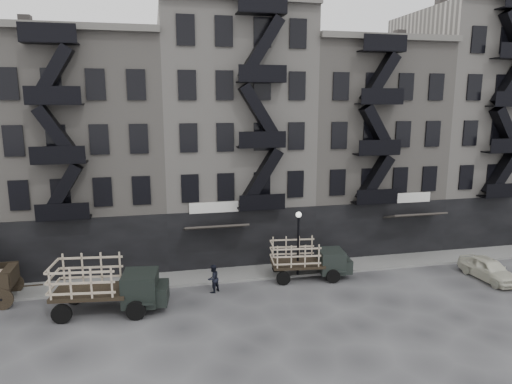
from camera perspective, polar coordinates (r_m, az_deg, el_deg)
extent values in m
plane|color=#38383A|center=(26.75, 0.65, -13.08)|extent=(140.00, 140.00, 0.00)
cube|color=slate|center=(30.10, -1.00, -10.08)|extent=(55.00, 2.50, 0.15)
cube|color=gray|center=(34.19, -19.97, 4.66)|extent=(10.00, 10.00, 15.00)
cube|color=black|center=(30.48, -20.42, -6.70)|extent=(10.00, 0.35, 4.00)
cube|color=#595651|center=(29.21, -22.34, 18.67)|extent=(10.00, 0.50, 0.40)
cube|color=#4C4744|center=(34.83, -26.04, 17.71)|extent=(0.70, 0.70, 1.20)
cube|color=#4C4744|center=(34.09, -16.53, 18.53)|extent=(0.70, 0.70, 1.20)
cube|color=#A49E96|center=(34.28, -3.16, 7.01)|extent=(10.00, 10.00, 17.00)
cube|color=black|center=(30.67, -1.50, -5.86)|extent=(10.00, 0.35, 4.00)
cube|color=#4C4744|center=(34.46, -8.66, 22.14)|extent=(0.70, 0.70, 1.20)
cube|color=#4C4744|center=(35.30, 0.99, 21.99)|extent=(0.70, 0.70, 1.20)
cube|color=gray|center=(37.32, 12.26, 5.58)|extent=(10.00, 10.00, 15.00)
cube|color=black|center=(33.94, 15.36, -4.58)|extent=(10.00, 0.35, 4.00)
cube|color=#595651|center=(32.81, 16.78, 18.11)|extent=(10.00, 0.50, 0.40)
cube|color=#4C4744|center=(36.29, 8.28, 18.39)|extent=(0.70, 0.70, 1.20)
cube|color=#4C4744|center=(38.54, 16.33, 17.64)|extent=(0.70, 0.70, 1.20)
cube|color=#A49E96|center=(42.38, 24.83, 7.49)|extent=(10.00, 10.00, 18.00)
cube|color=black|center=(39.55, 28.31, -3.31)|extent=(10.00, 0.35, 4.00)
cube|color=#4C4744|center=(41.29, 22.45, 21.02)|extent=(0.70, 0.70, 1.20)
cube|color=#4C4744|center=(44.54, 28.63, 19.74)|extent=(0.70, 0.70, 1.20)
cylinder|color=black|center=(29.12, 5.28, -6.85)|extent=(0.14, 0.14, 4.00)
sphere|color=silver|center=(28.54, 5.35, -2.84)|extent=(0.36, 0.36, 0.36)
cylinder|color=black|center=(28.57, -29.22, -11.64)|extent=(1.21, 0.13, 1.21)
cylinder|color=black|center=(30.53, -28.11, -10.09)|extent=(1.21, 0.13, 1.21)
cube|color=black|center=(29.17, -28.40, -9.13)|extent=(0.57, 1.77, 0.88)
cube|color=black|center=(26.11, -19.91, -11.63)|extent=(4.01, 2.65, 0.20)
cube|color=black|center=(25.57, -14.25, -11.52)|extent=(2.00, 2.19, 1.67)
cube|color=black|center=(25.57, -11.95, -12.22)|extent=(1.08, 1.76, 1.00)
cylinder|color=black|center=(24.90, -14.79, -14.15)|extent=(1.02, 0.36, 1.00)
cylinder|color=black|center=(26.90, -14.07, -12.14)|extent=(1.02, 0.36, 1.00)
cylinder|color=black|center=(25.73, -23.12, -13.85)|extent=(1.02, 0.36, 1.00)
cylinder|color=black|center=(27.67, -21.76, -11.95)|extent=(1.02, 0.36, 1.00)
cube|color=black|center=(29.18, 5.18, -8.90)|extent=(3.41, 2.25, 0.17)
cube|color=black|center=(29.63, 9.36, -8.49)|extent=(1.70, 1.86, 1.42)
cube|color=black|center=(29.96, 10.93, -8.91)|extent=(0.91, 1.50, 0.85)
cylinder|color=black|center=(28.99, 9.63, -10.36)|extent=(0.87, 0.30, 0.85)
cylinder|color=black|center=(30.69, 8.68, -9.08)|extent=(0.87, 0.30, 0.85)
cylinder|color=black|center=(28.34, 3.44, -10.73)|extent=(0.87, 0.30, 0.85)
cylinder|color=black|center=(30.08, 2.84, -9.39)|extent=(0.87, 0.30, 0.85)
imported|color=beige|center=(32.51, 27.08, -8.55)|extent=(1.93, 4.19, 1.39)
imported|color=black|center=(27.27, -5.39, -10.73)|extent=(1.03, 1.01, 1.68)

